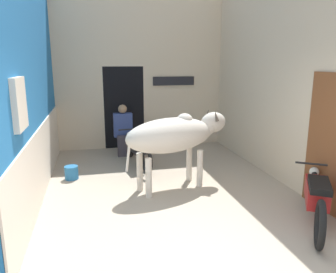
{
  "coord_description": "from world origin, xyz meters",
  "views": [
    {
      "loc": [
        -1.28,
        -3.05,
        2.25
      ],
      "look_at": [
        0.02,
        2.47,
        0.95
      ],
      "focal_mm": 35.0,
      "sensor_mm": 36.0,
      "label": 1
    }
  ],
  "objects_px": {
    "motorcycle_near": "(316,196)",
    "cow": "(176,135)",
    "motorcycle_far": "(137,147)",
    "bucket": "(71,173)",
    "shopkeeper_seated": "(123,129)",
    "plastic_stool": "(139,145)"
  },
  "relations": [
    {
      "from": "plastic_stool",
      "to": "bucket",
      "type": "xyz_separation_m",
      "value": [
        -1.55,
        -1.48,
        -0.09
      ]
    },
    {
      "from": "cow",
      "to": "bucket",
      "type": "relative_size",
      "value": 8.05
    },
    {
      "from": "cow",
      "to": "motorcycle_far",
      "type": "relative_size",
      "value": 1.09
    },
    {
      "from": "shopkeeper_seated",
      "to": "bucket",
      "type": "relative_size",
      "value": 4.76
    },
    {
      "from": "shopkeeper_seated",
      "to": "motorcycle_far",
      "type": "bearing_deg",
      "value": -76.16
    },
    {
      "from": "cow",
      "to": "motorcycle_near",
      "type": "height_order",
      "value": "cow"
    },
    {
      "from": "motorcycle_far",
      "to": "shopkeeper_seated",
      "type": "relative_size",
      "value": 1.54
    },
    {
      "from": "cow",
      "to": "shopkeeper_seated",
      "type": "distance_m",
      "value": 2.48
    },
    {
      "from": "motorcycle_far",
      "to": "plastic_stool",
      "type": "relative_size",
      "value": 4.72
    },
    {
      "from": "motorcycle_far",
      "to": "bucket",
      "type": "distance_m",
      "value": 1.54
    },
    {
      "from": "plastic_stool",
      "to": "bucket",
      "type": "height_order",
      "value": "plastic_stool"
    },
    {
      "from": "motorcycle_near",
      "to": "shopkeeper_seated",
      "type": "distance_m",
      "value": 4.74
    },
    {
      "from": "motorcycle_far",
      "to": "plastic_stool",
      "type": "bearing_deg",
      "value": 79.13
    },
    {
      "from": "motorcycle_near",
      "to": "motorcycle_far",
      "type": "relative_size",
      "value": 0.88
    },
    {
      "from": "motorcycle_far",
      "to": "bucket",
      "type": "bearing_deg",
      "value": -156.33
    },
    {
      "from": "motorcycle_near",
      "to": "plastic_stool",
      "type": "distance_m",
      "value": 4.56
    },
    {
      "from": "bucket",
      "to": "shopkeeper_seated",
      "type": "bearing_deg",
      "value": 51.79
    },
    {
      "from": "shopkeeper_seated",
      "to": "bucket",
      "type": "bearing_deg",
      "value": -128.21
    },
    {
      "from": "bucket",
      "to": "motorcycle_far",
      "type": "bearing_deg",
      "value": 23.67
    },
    {
      "from": "cow",
      "to": "shopkeeper_seated",
      "type": "height_order",
      "value": "cow"
    },
    {
      "from": "motorcycle_near",
      "to": "cow",
      "type": "bearing_deg",
      "value": 131.2
    },
    {
      "from": "motorcycle_near",
      "to": "motorcycle_far",
      "type": "bearing_deg",
      "value": 122.2
    }
  ]
}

